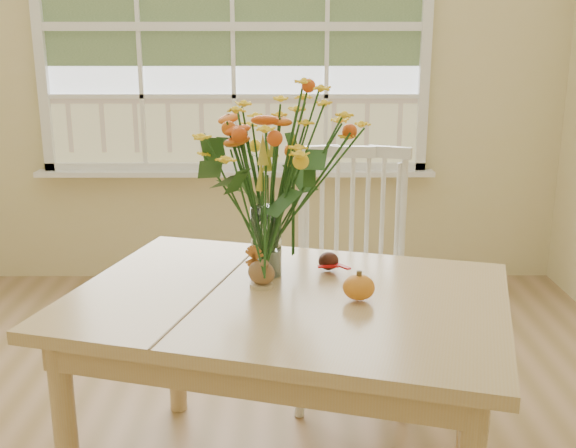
{
  "coord_description": "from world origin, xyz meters",
  "views": [
    {
      "loc": [
        0.3,
        -1.86,
        1.48
      ],
      "look_at": [
        0.31,
        0.13,
        0.93
      ],
      "focal_mm": 42.0,
      "sensor_mm": 36.0,
      "label": 1
    }
  ],
  "objects": [
    {
      "name": "dark_gourd",
      "position": [
        0.45,
        0.32,
        0.74
      ],
      "size": [
        0.13,
        0.11,
        0.06
      ],
      "color": "#38160F",
      "rests_on": "dining_table"
    },
    {
      "name": "turkey_figurine",
      "position": [
        0.23,
        0.17,
        0.76
      ],
      "size": [
        0.12,
        0.11,
        0.12
      ],
      "rotation": [
        0.0,
        0.0,
        -0.64
      ],
      "color": "#CCB78C",
      "rests_on": "dining_table"
    },
    {
      "name": "window",
      "position": [
        0.0,
        2.21,
        1.53
      ],
      "size": [
        2.42,
        0.12,
        1.74
      ],
      "color": "silver",
      "rests_on": "wall_back"
    },
    {
      "name": "pumpkin",
      "position": [
        0.53,
        0.05,
        0.75
      ],
      "size": [
        0.1,
        0.1,
        0.08
      ],
      "primitive_type": "ellipsoid",
      "color": "orange",
      "rests_on": "dining_table"
    },
    {
      "name": "flower_vase",
      "position": [
        0.24,
        0.29,
        1.06
      ],
      "size": [
        0.49,
        0.49,
        0.58
      ],
      "color": "white",
      "rests_on": "dining_table"
    },
    {
      "name": "wall_back",
      "position": [
        0.0,
        2.25,
        1.35
      ],
      "size": [
        4.0,
        0.02,
        2.7
      ],
      "primitive_type": "cube",
      "color": "beige",
      "rests_on": "floor"
    },
    {
      "name": "windsor_chair",
      "position": [
        0.58,
        0.83,
        0.57
      ],
      "size": [
        0.5,
        0.48,
        1.02
      ],
      "rotation": [
        0.0,
        0.0,
        -0.07
      ],
      "color": "white",
      "rests_on": "floor"
    },
    {
      "name": "dining_table",
      "position": [
        0.31,
        0.11,
        0.62
      ],
      "size": [
        1.54,
        1.27,
        0.71
      ],
      "rotation": [
        0.0,
        0.0,
        -0.27
      ],
      "color": "tan",
      "rests_on": "floor"
    }
  ]
}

